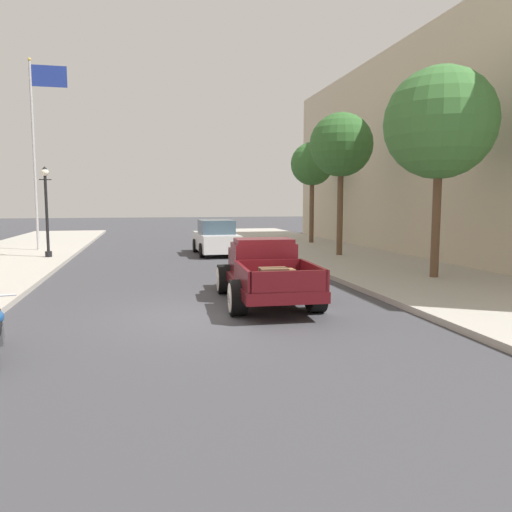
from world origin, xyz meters
The scene contains 9 objects.
ground_plane centered at (0.00, 0.00, 0.00)m, with size 140.00×140.00×0.00m, color #3D3D42.
sidewalk_right centered at (7.25, 0.00, 0.07)m, with size 5.50×64.00×0.15m, color #ADA89E.
hotrod_truck_maroon centered at (1.60, 1.37, 0.75)m, with size 2.34×5.00×1.58m.
car_background_white centered at (1.95, 12.58, 0.77)m, with size 1.92×4.32×1.65m.
street_lamp_far centered at (-5.41, 11.80, 2.39)m, with size 0.50×0.32×3.85m.
flagpole centered at (-6.27, 15.31, 5.77)m, with size 1.74×0.16×9.16m.
street_tree_nearest centered at (7.53, 3.04, 4.88)m, with size 3.40×3.40×6.45m.
street_tree_second centered at (7.12, 9.86, 4.95)m, with size 2.77×2.77×6.22m.
street_tree_third centered at (8.09, 16.49, 4.62)m, with size 2.45×2.45×5.74m.
Camera 1 is at (-1.35, -10.80, 2.52)m, focal length 34.75 mm.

